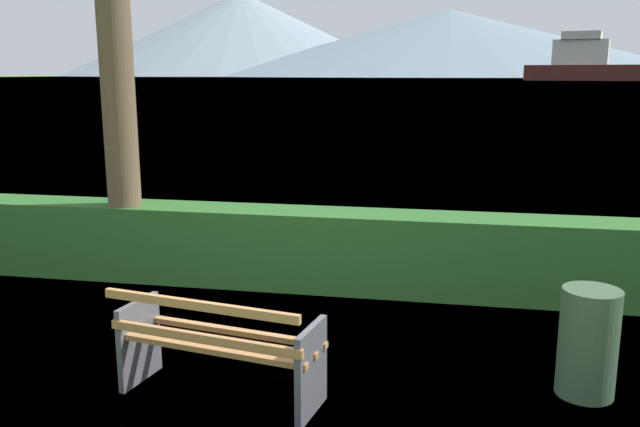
# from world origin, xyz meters

# --- Properties ---
(ground_plane) EXTENTS (1400.00, 1400.00, 0.00)m
(ground_plane) POSITION_xyz_m (0.00, 0.00, 0.00)
(ground_plane) COLOR #567A38
(water_surface) EXTENTS (620.00, 620.00, 0.00)m
(water_surface) POSITION_xyz_m (0.00, 308.52, 0.00)
(water_surface) COLOR #6B8EA3
(water_surface) RESTS_ON ground_plane
(park_bench) EXTENTS (1.65, 0.84, 0.87)m
(park_bench) POSITION_xyz_m (-0.01, -0.06, 0.42)
(park_bench) COLOR #A0703F
(park_bench) RESTS_ON ground_plane
(hedge_row) EXTENTS (12.40, 0.65, 0.90)m
(hedge_row) POSITION_xyz_m (0.00, 2.75, 0.45)
(hedge_row) COLOR #285B23
(hedge_row) RESTS_ON ground_plane
(trash_bin) EXTENTS (0.44, 0.44, 0.85)m
(trash_bin) POSITION_xyz_m (2.75, 0.55, 0.42)
(trash_bin) COLOR #385138
(trash_bin) RESTS_ON ground_plane
(distant_hills) EXTENTS (828.77, 417.36, 74.76)m
(distant_hills) POSITION_xyz_m (15.58, 571.70, 29.57)
(distant_hills) COLOR gray
(distant_hills) RESTS_ON ground_plane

